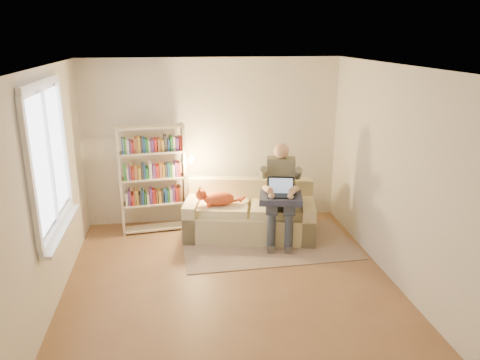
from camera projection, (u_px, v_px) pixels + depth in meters
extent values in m
plane|color=brown|center=(232.00, 288.00, 5.65)|extent=(4.50, 4.50, 0.00)
cube|color=white|center=(230.00, 67.00, 4.87)|extent=(4.00, 4.50, 0.02)
cube|color=silver|center=(45.00, 194.00, 4.98)|extent=(0.02, 4.50, 2.60)
cube|color=silver|center=(398.00, 178.00, 5.53)|extent=(0.02, 4.50, 2.60)
cube|color=silver|center=(213.00, 142.00, 7.38)|extent=(4.00, 0.02, 2.60)
cube|color=silver|center=(273.00, 289.00, 3.13)|extent=(4.00, 0.02, 2.60)
plane|color=white|center=(49.00, 157.00, 5.07)|extent=(0.00, 1.50, 1.50)
cube|color=white|center=(40.00, 84.00, 4.84)|extent=(0.05, 1.50, 0.08)
cube|color=white|center=(58.00, 225.00, 5.31)|extent=(0.05, 1.50, 0.08)
cube|color=white|center=(50.00, 157.00, 5.07)|extent=(0.04, 0.05, 1.50)
cube|color=white|center=(62.00, 229.00, 5.33)|extent=(0.12, 1.52, 0.04)
cube|color=#C8BA8D|center=(250.00, 223.00, 7.05)|extent=(2.04, 1.23, 0.40)
cube|color=#C8BA8D|center=(251.00, 191.00, 7.25)|extent=(1.90, 0.58, 0.41)
cube|color=#C8BA8D|center=(193.00, 217.00, 7.08)|extent=(0.36, 0.88, 0.57)
cube|color=#C8BA8D|center=(307.00, 219.00, 6.97)|extent=(0.36, 0.88, 0.57)
cube|color=beige|center=(221.00, 208.00, 6.95)|extent=(0.91, 0.73, 0.11)
cube|color=beige|center=(278.00, 209.00, 6.90)|extent=(0.91, 0.73, 0.11)
cube|color=#70715B|center=(281.00, 176.00, 6.83)|extent=(0.45, 0.30, 0.56)
sphere|color=tan|center=(281.00, 151.00, 6.69)|extent=(0.22, 0.22, 0.22)
cube|color=#323946|center=(272.00, 204.00, 6.69)|extent=(0.25, 0.48, 0.17)
cube|color=#323946|center=(289.00, 204.00, 6.67)|extent=(0.25, 0.48, 0.17)
cylinder|color=#323946|center=(271.00, 232.00, 6.57)|extent=(0.12, 0.12, 0.53)
cylinder|color=#323946|center=(289.00, 233.00, 6.56)|extent=(0.12, 0.12, 0.53)
ellipsoid|color=#FD6631|center=(220.00, 199.00, 6.88)|extent=(0.49, 0.33, 0.20)
sphere|color=#FD6631|center=(203.00, 195.00, 6.84)|extent=(0.16, 0.16, 0.16)
cylinder|color=#FD6631|center=(237.00, 200.00, 6.92)|extent=(0.23, 0.09, 0.06)
cube|color=#282D46|center=(281.00, 198.00, 6.63)|extent=(0.69, 0.60, 0.09)
cube|color=black|center=(281.00, 195.00, 6.57)|extent=(0.42, 0.33, 0.02)
cube|color=black|center=(281.00, 185.00, 6.65)|extent=(0.39, 0.19, 0.23)
plane|color=#8CA5CC|center=(281.00, 185.00, 6.65)|extent=(0.36, 0.20, 0.31)
cube|color=beige|center=(120.00, 182.00, 6.95)|extent=(0.06, 0.25, 1.66)
cube|color=beige|center=(184.00, 177.00, 7.18)|extent=(0.06, 0.25, 1.66)
cube|color=beige|center=(156.00, 227.00, 7.30)|extent=(1.01, 0.36, 0.03)
cube|color=beige|center=(154.00, 203.00, 7.18)|extent=(1.01, 0.36, 0.03)
cube|color=beige|center=(153.00, 178.00, 7.06)|extent=(1.01, 0.36, 0.03)
cube|color=beige|center=(151.00, 152.00, 6.94)|extent=(1.01, 0.36, 0.03)
cube|color=beige|center=(150.00, 127.00, 6.82)|extent=(1.01, 0.36, 0.03)
cube|color=#B2261E|center=(154.00, 196.00, 7.14)|extent=(0.86, 0.29, 0.20)
cube|color=#995933|center=(152.00, 171.00, 7.02)|extent=(0.86, 0.29, 0.20)
cube|color=gold|center=(151.00, 145.00, 6.90)|extent=(0.86, 0.29, 0.20)
cylinder|color=white|center=(179.00, 174.00, 7.14)|extent=(0.09, 0.09, 0.04)
cone|color=white|center=(189.00, 159.00, 7.00)|extent=(0.12, 0.14, 0.14)
cube|color=gray|center=(268.00, 244.00, 6.82)|extent=(2.50, 1.53, 0.01)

